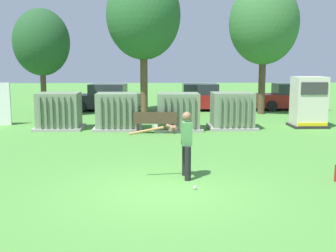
# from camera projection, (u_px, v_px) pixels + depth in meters

# --- Properties ---
(ground_plane) EXTENTS (96.00, 96.00, 0.00)m
(ground_plane) POSITION_uv_depth(u_px,v_px,m) (162.00, 191.00, 10.01)
(ground_plane) COLOR #51933D
(transformer_west) EXTENTS (2.10, 1.70, 1.62)m
(transformer_west) POSITION_uv_depth(u_px,v_px,m) (59.00, 112.00, 18.85)
(transformer_west) COLOR #9E9B93
(transformer_west) RESTS_ON ground
(transformer_mid_west) EXTENTS (2.10, 1.70, 1.62)m
(transformer_mid_west) POSITION_uv_depth(u_px,v_px,m) (118.00, 112.00, 18.73)
(transformer_mid_west) COLOR #9E9B93
(transformer_mid_west) RESTS_ON ground
(transformer_mid_east) EXTENTS (2.10, 1.70, 1.62)m
(transformer_mid_east) POSITION_uv_depth(u_px,v_px,m) (178.00, 112.00, 18.64)
(transformer_mid_east) COLOR #9E9B93
(transformer_mid_east) RESTS_ON ground
(transformer_east) EXTENTS (2.10, 1.70, 1.62)m
(transformer_east) POSITION_uv_depth(u_px,v_px,m) (232.00, 111.00, 19.00)
(transformer_east) COLOR #9E9B93
(transformer_east) RESTS_ON ground
(generator_enclosure) EXTENTS (1.60, 1.40, 2.30)m
(generator_enclosure) POSITION_uv_depth(u_px,v_px,m) (309.00, 102.00, 19.46)
(generator_enclosure) COLOR #262626
(generator_enclosure) RESTS_ON ground
(park_bench) EXTENTS (1.82, 0.49, 0.92)m
(park_bench) POSITION_uv_depth(u_px,v_px,m) (155.00, 121.00, 17.75)
(park_bench) COLOR #4C3828
(park_bench) RESTS_ON ground
(batter) EXTENTS (1.61, 0.72, 1.74)m
(batter) POSITION_uv_depth(u_px,v_px,m) (184.00, 141.00, 10.96)
(batter) COLOR black
(batter) RESTS_ON ground
(sports_ball) EXTENTS (0.09, 0.09, 0.09)m
(sports_ball) POSITION_uv_depth(u_px,v_px,m) (195.00, 187.00, 10.12)
(sports_ball) COLOR white
(sports_ball) RESTS_ON ground
(tree_left) EXTENTS (3.04, 3.04, 5.81)m
(tree_left) POSITION_uv_depth(u_px,v_px,m) (41.00, 43.00, 23.04)
(tree_left) COLOR brown
(tree_left) RESTS_ON ground
(tree_center_left) EXTENTS (4.23, 4.23, 8.09)m
(tree_center_left) POSITION_uv_depth(u_px,v_px,m) (143.00, 16.00, 24.15)
(tree_center_left) COLOR brown
(tree_center_left) RESTS_ON ground
(tree_center_right) EXTENTS (3.85, 3.85, 7.37)m
(tree_center_right) POSITION_uv_depth(u_px,v_px,m) (264.00, 23.00, 23.58)
(tree_center_right) COLOR brown
(tree_center_right) RESTS_ON ground
(parked_car_leftmost) EXTENTS (4.37, 2.29, 1.62)m
(parked_car_leftmost) POSITION_uv_depth(u_px,v_px,m) (106.00, 98.00, 25.64)
(parked_car_leftmost) COLOR black
(parked_car_leftmost) RESTS_ON ground
(parked_car_left_of_center) EXTENTS (4.22, 1.97, 1.62)m
(parked_car_left_of_center) POSITION_uv_depth(u_px,v_px,m) (198.00, 98.00, 25.89)
(parked_car_left_of_center) COLOR maroon
(parked_car_left_of_center) RESTS_ON ground
(parked_car_right_of_center) EXTENTS (4.22, 1.96, 1.62)m
(parked_car_right_of_center) POSITION_uv_depth(u_px,v_px,m) (290.00, 98.00, 26.23)
(parked_car_right_of_center) COLOR maroon
(parked_car_right_of_center) RESTS_ON ground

